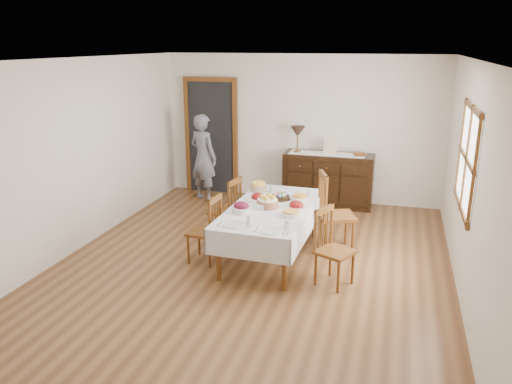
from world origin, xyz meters
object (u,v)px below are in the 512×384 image
(chair_left_near, at_px, (207,229))
(table_lamp, at_px, (298,132))
(chair_left_far, at_px, (228,209))
(dining_table, at_px, (272,213))
(chair_right_near, at_px, (332,246))
(chair_right_far, at_px, (333,211))
(person, at_px, (203,155))
(sideboard, at_px, (328,180))

(chair_left_near, relative_size, table_lamp, 1.99)
(chair_left_near, bearing_deg, chair_left_far, -175.51)
(dining_table, xyz_separation_m, table_lamp, (-0.16, 2.42, 0.66))
(chair_right_near, height_order, chair_right_far, chair_right_far)
(dining_table, height_order, chair_left_far, chair_left_far)
(chair_left_far, height_order, table_lamp, table_lamp)
(chair_left_near, bearing_deg, chair_right_far, 123.87)
(chair_right_far, xyz_separation_m, person, (-2.58, 1.69, 0.28))
(chair_right_near, relative_size, chair_right_far, 0.84)
(dining_table, height_order, chair_right_far, chair_right_far)
(chair_right_near, xyz_separation_m, person, (-2.70, 2.71, 0.37))
(person, bearing_deg, chair_left_far, 144.54)
(chair_right_near, bearing_deg, dining_table, 83.30)
(chair_left_near, distance_m, sideboard, 3.07)
(sideboard, height_order, table_lamp, table_lamp)
(chair_right_far, distance_m, person, 3.09)
(chair_left_near, bearing_deg, dining_table, 121.24)
(chair_right_far, relative_size, sideboard, 0.72)
(chair_left_near, distance_m, person, 2.78)
(chair_right_near, distance_m, person, 3.84)
(chair_left_far, height_order, chair_right_near, chair_right_near)
(dining_table, height_order, table_lamp, table_lamp)
(dining_table, bearing_deg, chair_right_far, 33.57)
(chair_left_far, xyz_separation_m, chair_right_far, (1.52, 0.04, 0.09))
(dining_table, relative_size, chair_left_far, 2.24)
(chair_left_far, relative_size, table_lamp, 2.03)
(chair_right_near, relative_size, table_lamp, 2.04)
(chair_right_far, relative_size, table_lamp, 2.42)
(sideboard, relative_size, table_lamp, 3.37)
(table_lamp, bearing_deg, dining_table, -86.27)
(chair_left_far, distance_m, chair_right_near, 1.91)
(person, bearing_deg, table_lamp, -147.97)
(chair_left_near, relative_size, sideboard, 0.59)
(dining_table, xyz_separation_m, chair_right_far, (0.75, 0.47, -0.06))
(chair_right_far, xyz_separation_m, table_lamp, (-0.91, 1.95, 0.72))
(dining_table, bearing_deg, chair_left_near, -151.62)
(chair_right_near, bearing_deg, person, 70.36)
(chair_left_near, bearing_deg, person, -152.87)
(chair_right_near, bearing_deg, chair_left_near, 109.72)
(chair_right_near, height_order, sideboard, chair_right_near)
(chair_right_far, distance_m, table_lamp, 2.27)
(chair_right_far, distance_m, sideboard, 2.02)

